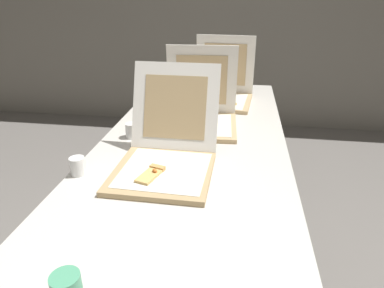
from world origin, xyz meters
TOP-DOWN VIEW (x-y plane):
  - wall_back at (0.00, 2.88)m, footprint 10.00×0.10m
  - table at (0.00, 0.61)m, footprint 0.89×2.21m
  - pizza_box_front at (-0.07, 0.32)m, footprint 0.39×0.53m
  - pizza_box_middle at (0.01, 0.82)m, footprint 0.40×0.41m
  - pizza_box_back at (0.09, 1.26)m, footprint 0.41×0.42m
  - cup_white_far at (-0.25, 0.99)m, footprint 0.06×0.06m
  - cup_white_mid at (-0.31, 0.61)m, footprint 0.06×0.06m
  - cup_white_near_left at (-0.40, 0.22)m, footprint 0.06×0.06m

SIDE VIEW (x-z plane):
  - table at x=0.00m, z-range 0.33..1.08m
  - cup_white_far at x=-0.25m, z-range 0.75..0.83m
  - cup_white_mid at x=-0.31m, z-range 0.75..0.83m
  - cup_white_near_left at x=-0.40m, z-range 0.75..0.83m
  - pizza_box_front at x=-0.07m, z-range 0.62..1.00m
  - pizza_box_back at x=0.09m, z-range 0.61..1.01m
  - pizza_box_middle at x=0.01m, z-range 0.61..1.01m
  - wall_back at x=0.00m, z-range 0.00..2.60m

